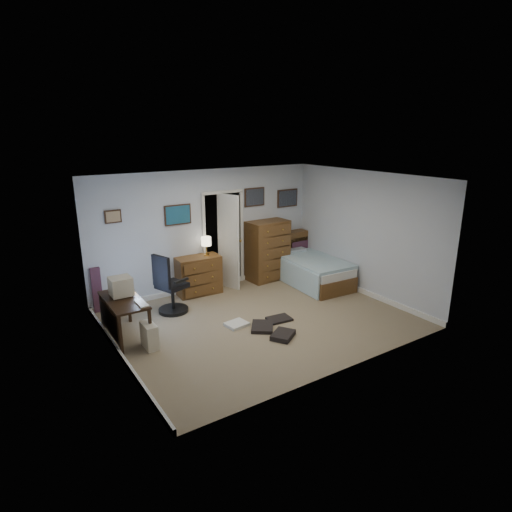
{
  "coord_description": "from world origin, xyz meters",
  "views": [
    {
      "loc": [
        -3.89,
        -5.79,
        3.26
      ],
      "look_at": [
        0.09,
        0.3,
        1.1
      ],
      "focal_mm": 30.0,
      "sensor_mm": 36.0,
      "label": 1
    }
  ],
  "objects": [
    {
      "name": "wall_posters",
      "position": [
        0.57,
        1.98,
        1.75
      ],
      "size": [
        4.38,
        0.04,
        0.6
      ],
      "color": "#331E11",
      "rests_on": "floor"
    },
    {
      "name": "floor",
      "position": [
        0.0,
        0.0,
        -0.01
      ],
      "size": [
        5.0,
        4.0,
        0.02
      ],
      "primitive_type": "cube",
      "color": "gray",
      "rests_on": "ground"
    },
    {
      "name": "table_lamp",
      "position": [
        -0.15,
        1.77,
        1.07
      ],
      "size": [
        0.21,
        0.21,
        0.38
      ],
      "rotation": [
        0.0,
        0.0,
        -0.06
      ],
      "color": "gold",
      "rests_on": "low_dresser"
    },
    {
      "name": "computer_desk",
      "position": [
        -2.28,
        0.67,
        0.51
      ],
      "size": [
        0.53,
        1.15,
        0.66
      ],
      "rotation": [
        0.0,
        0.0,
        -0.0
      ],
      "color": "black",
      "rests_on": "floor"
    },
    {
      "name": "media_stack",
      "position": [
        -2.32,
        2.01,
        0.43
      ],
      "size": [
        0.18,
        0.18,
        0.86
      ],
      "primitive_type": "cube",
      "rotation": [
        0.0,
        0.0,
        -0.03
      ],
      "color": "maroon",
      "rests_on": "floor"
    },
    {
      "name": "keyboard",
      "position": [
        -2.02,
        0.32,
        0.67
      ],
      "size": [
        0.13,
        0.35,
        0.02
      ],
      "primitive_type": "cube",
      "rotation": [
        0.0,
        0.0,
        -0.0
      ],
      "color": "beige",
      "rests_on": "computer_desk"
    },
    {
      "name": "doorway",
      "position": [
        0.35,
        2.27,
        1.0
      ],
      "size": [
        0.96,
        1.12,
        2.05
      ],
      "color": "black",
      "rests_on": "floor"
    },
    {
      "name": "crt_monitor",
      "position": [
        -2.18,
        0.82,
        0.83
      ],
      "size": [
        0.34,
        0.32,
        0.32
      ],
      "rotation": [
        0.0,
        0.0,
        -0.0
      ],
      "color": "beige",
      "rests_on": "computer_desk"
    },
    {
      "name": "low_dresser",
      "position": [
        -0.35,
        1.77,
        0.39
      ],
      "size": [
        0.91,
        0.5,
        0.79
      ],
      "primitive_type": "cube",
      "rotation": [
        0.0,
        0.0,
        -0.06
      ],
      "color": "brown",
      "rests_on": "floor"
    },
    {
      "name": "bed",
      "position": [
        1.99,
        0.99,
        0.29
      ],
      "size": [
        1.12,
        1.95,
        0.62
      ],
      "rotation": [
        0.0,
        0.0,
        -0.06
      ],
      "color": "brown",
      "rests_on": "floor"
    },
    {
      "name": "pc_tower",
      "position": [
        -2.0,
        0.12,
        0.2
      ],
      "size": [
        0.18,
        0.37,
        0.4
      ],
      "rotation": [
        0.0,
        0.0,
        -0.0
      ],
      "color": "beige",
      "rests_on": "floor"
    },
    {
      "name": "floor_clutter",
      "position": [
        -0.12,
        -0.37,
        0.03
      ],
      "size": [
        1.17,
        1.21,
        0.08
      ],
      "rotation": [
        0.0,
        0.0,
        0.13
      ],
      "color": "silver",
      "rests_on": "floor"
    },
    {
      "name": "tall_dresser",
      "position": [
        1.35,
        1.75,
        0.67
      ],
      "size": [
        0.94,
        0.59,
        1.34
      ],
      "primitive_type": "cube",
      "rotation": [
        0.0,
        0.0,
        0.06
      ],
      "color": "brown",
      "rests_on": "floor"
    },
    {
      "name": "headboard_bookcase",
      "position": [
        2.46,
        1.86,
        0.52
      ],
      "size": [
        1.09,
        0.29,
        0.98
      ],
      "rotation": [
        0.0,
        0.0,
        0.01
      ],
      "color": "brown",
      "rests_on": "floor"
    },
    {
      "name": "office_chair",
      "position": [
        -1.22,
        1.18,
        0.44
      ],
      "size": [
        0.7,
        0.7,
        1.13
      ],
      "rotation": [
        0.0,
        0.0,
        0.34
      ],
      "color": "black",
      "rests_on": "floor"
    }
  ]
}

